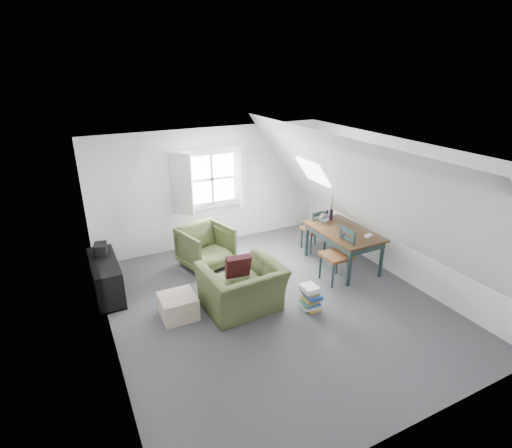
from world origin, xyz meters
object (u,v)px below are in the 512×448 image
armchair_near (242,308)px  armchair_far (207,266)px  ottoman (178,306)px  dining_chair_far (315,229)px  dining_table (343,235)px  magazine_stack (310,298)px  dining_chair_near (338,254)px  media_shelf (107,280)px

armchair_near → armchair_far: 1.65m
ottoman → dining_chair_far: 3.42m
ottoman → dining_table: (3.32, 0.21, 0.47)m
armchair_far → magazine_stack: size_ratio=2.18×
dining_table → ottoman: bearing=-174.0°
dining_chair_near → media_shelf: 4.02m
armchair_near → dining_chair_far: (2.27, 1.30, 0.48)m
dining_chair_near → dining_table: bearing=113.5°
armchair_near → magazine_stack: size_ratio=2.92×
ottoman → dining_chair_far: size_ratio=0.58×
ottoman → dining_table: bearing=3.6°
ottoman → armchair_far: bearing=55.0°
armchair_near → dining_chair_far: dining_chair_far is taller
ottoman → media_shelf: 1.44m
armchair_far → dining_chair_far: size_ratio=0.97×
dining_table → magazine_stack: size_ratio=3.68×
armchair_near → media_shelf: 2.35m
armchair_far → magazine_stack: 2.36m
dining_table → media_shelf: (-4.22, 0.92, -0.36)m
armchair_near → dining_table: (2.35, 0.47, 0.65)m
dining_table → dining_chair_near: size_ratio=1.50×
armchair_far → dining_chair_far: 2.35m
media_shelf → armchair_far: bearing=6.9°
dining_chair_far → magazine_stack: 2.22m
magazine_stack → armchair_far: bearing=114.7°
armchair_far → magazine_stack: (0.98, -2.14, 0.20)m
dining_chair_far → media_shelf: 4.15m
dining_chair_far → media_shelf: dining_chair_far is taller
magazine_stack → media_shelf: bearing=146.5°
armchair_near → magazine_stack: 1.11m
magazine_stack → ottoman: bearing=158.8°
dining_chair_near → magazine_stack: bearing=-79.7°
dining_chair_near → armchair_far: bearing=-149.5°
armchair_far → magazine_stack: magazine_stack is taller
ottoman → dining_chair_far: bearing=17.6°
armchair_near → dining_chair_near: size_ratio=1.20×
dining_chair_far → media_shelf: size_ratio=0.73×
armchair_far → media_shelf: media_shelf is taller
media_shelf → dining_table: bearing=-13.1°
armchair_near → dining_table: 2.48m
media_shelf → dining_chair_far: bearing=-2.1°
media_shelf → armchair_near: bearing=-37.4°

